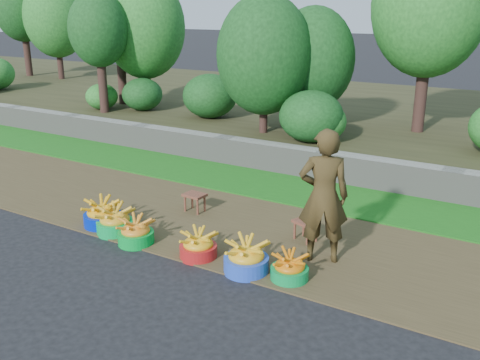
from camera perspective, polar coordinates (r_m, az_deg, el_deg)
The scene contains 14 objects.
ground_plane at distance 6.75m, azimuth -4.66°, elevation -9.22°, with size 120.00×120.00×0.00m, color black.
dirt_shoulder at distance 7.69m, azimuth 0.81°, elevation -5.54°, with size 80.00×2.50×0.02m, color #4A3D24.
grass_verge at distance 9.35m, azimuth 7.06°, elevation -1.26°, with size 80.00×1.50×0.04m, color #1B6A18.
retaining_wall at distance 10.02m, azimuth 9.14°, elevation 1.50°, with size 80.00×0.35×0.55m, color gray.
earth_bank at distance 14.56m, azimuth 16.62°, elevation 6.04°, with size 80.00×10.00×0.50m, color #37361D.
basin_a at distance 8.09m, azimuth -14.45°, elevation -3.59°, with size 0.55×0.55×0.41m.
basin_b at distance 7.81m, azimuth -13.18°, elevation -4.34°, with size 0.53×0.53×0.40m.
basin_c at distance 7.41m, azimuth -11.06°, elevation -5.52°, with size 0.49×0.49×0.37m.
basin_d at distance 6.91m, azimuth -4.47°, elevation -7.04°, with size 0.48×0.48×0.36m.
basin_e at distance 6.53m, azimuth 0.68°, elevation -8.34°, with size 0.55×0.55×0.41m.
basin_f at distance 6.39m, azimuth 5.31°, elevation -9.38°, with size 0.45×0.45×0.34m.
stool_left at distance 8.36m, azimuth -4.86°, elevation -1.86°, with size 0.35×0.27×0.29m.
stool_right at distance 7.37m, azimuth 7.02°, elevation -4.77°, with size 0.39×0.35×0.28m.
vendor_woman at distance 6.62m, azimuth 8.90°, elevation -1.72°, with size 0.62×0.41×1.70m, color black.
Camera 1 is at (3.57, -4.83, 3.08)m, focal length 40.00 mm.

